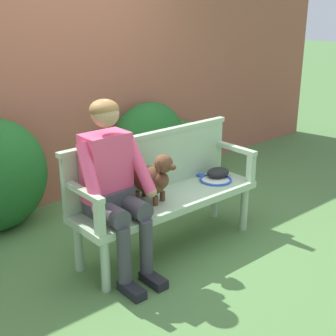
{
  "coord_description": "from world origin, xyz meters",
  "views": [
    {
      "loc": [
        -2.34,
        -2.72,
        2.0
      ],
      "look_at": [
        0.0,
        0.0,
        0.72
      ],
      "focal_mm": 50.78,
      "sensor_mm": 36.0,
      "label": 1
    }
  ],
  "objects_px": {
    "dog_on_bench": "(153,177)",
    "baseball_glove": "(218,173)",
    "person_seated": "(113,182)",
    "tennis_racket": "(213,179)",
    "garden_bench": "(168,204)"
  },
  "relations": [
    {
      "from": "person_seated",
      "to": "tennis_racket",
      "type": "relative_size",
      "value": 2.31
    },
    {
      "from": "garden_bench",
      "to": "person_seated",
      "type": "relative_size",
      "value": 1.24
    },
    {
      "from": "garden_bench",
      "to": "baseball_glove",
      "type": "relative_size",
      "value": 7.55
    },
    {
      "from": "tennis_racket",
      "to": "baseball_glove",
      "type": "xyz_separation_m",
      "value": [
        0.08,
        0.02,
        0.04
      ]
    },
    {
      "from": "dog_on_bench",
      "to": "tennis_racket",
      "type": "bearing_deg",
      "value": 2.27
    },
    {
      "from": "garden_bench",
      "to": "dog_on_bench",
      "type": "distance_m",
      "value": 0.31
    },
    {
      "from": "dog_on_bench",
      "to": "baseball_glove",
      "type": "bearing_deg",
      "value": 3.2
    },
    {
      "from": "person_seated",
      "to": "tennis_racket",
      "type": "bearing_deg",
      "value": 2.3
    },
    {
      "from": "garden_bench",
      "to": "tennis_racket",
      "type": "bearing_deg",
      "value": 3.23
    },
    {
      "from": "garden_bench",
      "to": "tennis_racket",
      "type": "height_order",
      "value": "tennis_racket"
    },
    {
      "from": "dog_on_bench",
      "to": "baseball_glove",
      "type": "height_order",
      "value": "dog_on_bench"
    },
    {
      "from": "dog_on_bench",
      "to": "baseball_glove",
      "type": "relative_size",
      "value": 1.87
    },
    {
      "from": "garden_bench",
      "to": "person_seated",
      "type": "distance_m",
      "value": 0.63
    },
    {
      "from": "garden_bench",
      "to": "person_seated",
      "type": "bearing_deg",
      "value": -178.66
    },
    {
      "from": "person_seated",
      "to": "baseball_glove",
      "type": "height_order",
      "value": "person_seated"
    }
  ]
}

